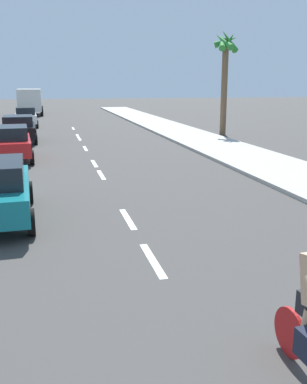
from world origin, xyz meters
The scene contains 15 objects.
ground_plane centered at (0.00, 20.00, 0.00)m, with size 160.00×160.00×0.00m, color #423F3D.
sidewalk_strip centered at (7.15, 22.00, 0.07)m, with size 3.60×80.00×0.14m, color #B2ADA3.
lane_stripe_2 centered at (0.00, 8.03, 0.00)m, with size 0.16×1.80×0.01m, color white.
lane_stripe_3 centered at (0.00, 10.84, 0.00)m, with size 0.16×1.80×0.01m, color white.
lane_stripe_4 centered at (0.00, 16.63, 0.00)m, with size 0.16×1.80×0.01m, color white.
lane_stripe_5 centered at (0.00, 19.13, 0.00)m, with size 0.16×1.80×0.01m, color white.
lane_stripe_6 centered at (0.00, 23.79, 0.00)m, with size 0.16×1.80×0.01m, color white.
lane_stripe_7 centered at (0.00, 28.13, 0.00)m, with size 0.16×1.80×0.01m, color white.
lane_stripe_8 centered at (0.00, 29.83, 0.00)m, with size 0.16×1.80×0.01m, color white.
lane_stripe_9 centered at (0.00, 34.74, 0.00)m, with size 0.16×1.80×0.01m, color white.
parked_car_red centered at (-3.60, 20.79, 0.84)m, with size 2.15×4.31×1.57m.
parked_car_black centered at (-3.60, 27.41, 0.84)m, with size 2.19×4.54×1.57m.
parked_car_white centered at (-3.57, 36.74, 0.83)m, with size 1.94×3.91×1.57m.
delivery_truck centered at (-3.65, 50.21, 1.50)m, with size 2.71×6.25×2.80m.
palm_tree_far centered at (9.65, 28.09, 4.92)m, with size 1.72×1.93×6.87m.
Camera 1 is at (-1.88, 0.09, 3.45)m, focal length 41.00 mm.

